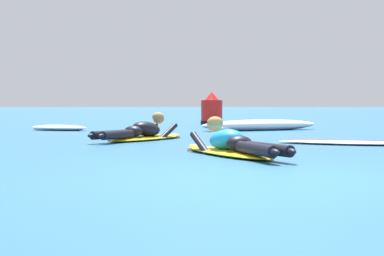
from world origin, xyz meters
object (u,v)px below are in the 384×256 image
Objects in this scene: channel_marker_buoy at (212,112)px; surfer_far at (142,133)px; drifting_surfboard at (348,143)px; surfer_near at (232,145)px.

surfer_far is at bearing -102.23° from channel_marker_buoy.
channel_marker_buoy is (-1.68, 9.09, 0.34)m from drifting_surfboard.
surfer_near is at bearing -91.94° from channel_marker_buoy.
surfer_far is at bearing 159.17° from drifting_surfboard.
surfer_far is 2.52× the size of channel_marker_buoy.
channel_marker_buoy is at bearing 88.06° from surfer_near.
surfer_far is 3.61m from drifting_surfboard.
surfer_near is 1.12× the size of surfer_far.
drifting_surfboard is at bearing -20.83° from surfer_far.
drifting_surfboard is at bearing -79.54° from channel_marker_buoy.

